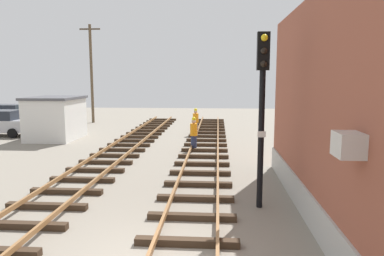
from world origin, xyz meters
TOP-DOWN VIEW (x-y plane):
  - signal_mast at (2.72, 3.52)m, footprint 0.36×0.40m
  - control_hut at (-9.10, 15.21)m, footprint 3.00×3.80m
  - parked_car_silver at (-13.47, 16.27)m, footprint 4.20×2.04m
  - parked_car_green at (-16.14, 21.50)m, footprint 4.20×2.04m
  - utility_pole_far at (-9.71, 23.96)m, footprint 1.80×0.24m
  - track_worker_foreground at (-0.13, 17.64)m, footprint 0.40×0.40m
  - track_worker_distant at (0.12, 11.99)m, footprint 0.40×0.40m

SIDE VIEW (x-z plane):
  - parked_car_silver at x=-13.47m, z-range 0.02..1.78m
  - parked_car_green at x=-16.14m, z-range 0.02..1.78m
  - track_worker_foreground at x=-0.13m, z-range -0.01..1.86m
  - track_worker_distant at x=0.12m, z-range -0.01..1.86m
  - control_hut at x=-9.10m, z-range 0.01..2.77m
  - signal_mast at x=2.72m, z-range 0.68..5.95m
  - utility_pole_far at x=-9.71m, z-range 0.19..8.75m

